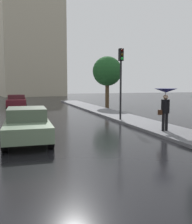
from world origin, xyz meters
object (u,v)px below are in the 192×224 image
(pedestrian_with_umbrella_far, at_px, (166,98))
(traffic_light, at_px, (121,71))
(street_tree_mid, at_px, (107,71))
(car_maroon_far_ahead, at_px, (17,101))
(car_green_near_kerb, at_px, (27,124))

(pedestrian_with_umbrella_far, bearing_deg, traffic_light, -84.61)
(traffic_light, bearing_deg, street_tree_mid, 74.50)
(pedestrian_with_umbrella_far, xyz_separation_m, traffic_light, (-0.42, 4.33, 1.50))
(car_maroon_far_ahead, relative_size, pedestrian_with_umbrella_far, 2.06)
(street_tree_mid, bearing_deg, car_green_near_kerb, -122.60)
(car_green_near_kerb, height_order, traffic_light, traffic_light)
(pedestrian_with_umbrella_far, relative_size, traffic_light, 0.46)
(traffic_light, xyz_separation_m, street_tree_mid, (2.63, 9.48, 0.45))
(traffic_light, distance_m, street_tree_mid, 9.85)
(car_green_near_kerb, xyz_separation_m, car_maroon_far_ahead, (-0.22, 15.13, -0.00))
(car_green_near_kerb, distance_m, traffic_light, 7.51)
(traffic_light, bearing_deg, car_green_near_kerb, -146.69)
(car_green_near_kerb, bearing_deg, street_tree_mid, -120.75)
(pedestrian_with_umbrella_far, relative_size, street_tree_mid, 0.39)
(car_green_near_kerb, distance_m, car_maroon_far_ahead, 15.13)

